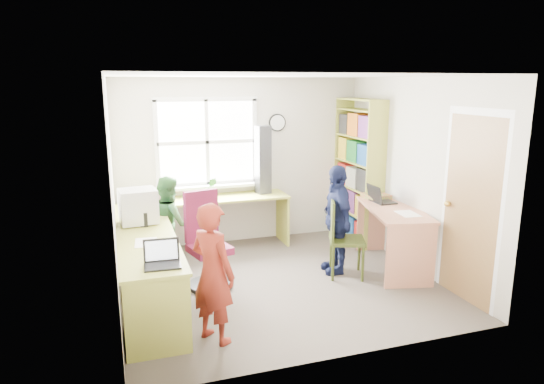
# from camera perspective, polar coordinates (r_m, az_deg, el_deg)

# --- Properties ---
(room) EXTENTS (3.64, 3.44, 2.44)m
(room) POSITION_cam_1_polar(r_m,az_deg,el_deg) (5.61, 0.60, 1.35)
(room) COLOR #463E37
(room) RESTS_ON ground
(l_desk) EXTENTS (2.38, 2.95, 0.75)m
(l_desk) POSITION_cam_1_polar(r_m,az_deg,el_deg) (5.19, -12.09, -8.66)
(l_desk) COLOR #B6B94A
(l_desk) RESTS_ON ground
(right_desk) EXTENTS (0.93, 1.47, 0.78)m
(right_desk) POSITION_cam_1_polar(r_m,az_deg,el_deg) (6.34, 14.08, -3.75)
(right_desk) COLOR tan
(right_desk) RESTS_ON ground
(bookshelf) EXTENTS (0.30, 1.02, 2.10)m
(bookshelf) POSITION_cam_1_polar(r_m,az_deg,el_deg) (7.28, 10.10, 2.08)
(bookshelf) COLOR #B6B94A
(bookshelf) RESTS_ON ground
(swivel_chair) EXTENTS (0.63, 0.63, 1.11)m
(swivel_chair) POSITION_cam_1_polar(r_m,az_deg,el_deg) (5.69, -7.70, -6.31)
(swivel_chair) COLOR black
(swivel_chair) RESTS_ON ground
(wooden_chair) EXTENTS (0.53, 0.53, 0.95)m
(wooden_chair) POSITION_cam_1_polar(r_m,az_deg,el_deg) (5.96, 8.14, -5.06)
(wooden_chair) COLOR #323D14
(wooden_chair) RESTS_ON ground
(crt_monitor) EXTENTS (0.44, 0.40, 0.40)m
(crt_monitor) POSITION_cam_1_polar(r_m,az_deg,el_deg) (5.71, -15.47, -1.63)
(crt_monitor) COLOR silver
(crt_monitor) RESTS_ON l_desk
(laptop_left) EXTENTS (0.33, 0.28, 0.22)m
(laptop_left) POSITION_cam_1_polar(r_m,az_deg,el_deg) (4.43, -12.81, -7.71)
(laptop_left) COLOR black
(laptop_left) RESTS_ON l_desk
(laptop_right) EXTENTS (0.29, 0.35, 0.24)m
(laptop_right) POSITION_cam_1_polar(r_m,az_deg,el_deg) (6.53, 12.51, -0.72)
(laptop_right) COLOR black
(laptop_right) RESTS_ON right_desk
(speaker_a) EXTENTS (0.10, 0.10, 0.16)m
(speaker_a) POSITION_cam_1_polar(r_m,az_deg,el_deg) (5.61, -14.80, -3.12)
(speaker_a) COLOR black
(speaker_a) RESTS_ON l_desk
(speaker_b) EXTENTS (0.12, 0.12, 0.19)m
(speaker_b) POSITION_cam_1_polar(r_m,az_deg,el_deg) (6.18, -14.71, -1.53)
(speaker_b) COLOR black
(speaker_b) RESTS_ON l_desk
(cd_tower) EXTENTS (0.22, 0.20, 0.98)m
(cd_tower) POSITION_cam_1_polar(r_m,az_deg,el_deg) (6.98, -1.08, 3.80)
(cd_tower) COLOR black
(cd_tower) RESTS_ON l_desk
(game_box) EXTENTS (0.33, 0.33, 0.06)m
(game_box) POSITION_cam_1_polar(r_m,az_deg,el_deg) (6.75, 12.16, -0.48)
(game_box) COLOR red
(game_box) RESTS_ON right_desk
(paper_a) EXTENTS (0.24, 0.33, 0.00)m
(paper_a) POSITION_cam_1_polar(r_m,az_deg,el_deg) (5.07, -14.60, -5.77)
(paper_a) COLOR white
(paper_a) RESTS_ON l_desk
(paper_b) EXTENTS (0.25, 0.33, 0.00)m
(paper_b) POSITION_cam_1_polar(r_m,az_deg,el_deg) (6.06, 15.68, -2.47)
(paper_b) COLOR white
(paper_b) RESTS_ON right_desk
(potted_plant) EXTENTS (0.18, 0.16, 0.29)m
(potted_plant) POSITION_cam_1_polar(r_m,az_deg,el_deg) (6.81, -7.16, 0.50)
(potted_plant) COLOR #2B6B2B
(potted_plant) RESTS_ON l_desk
(person_red) EXTENTS (0.53, 0.57, 1.31)m
(person_red) POSITION_cam_1_polar(r_m,az_deg,el_deg) (4.44, -6.97, -9.46)
(person_red) COLOR maroon
(person_red) RESTS_ON ground
(person_green) EXTENTS (0.56, 0.66, 1.21)m
(person_green) POSITION_cam_1_polar(r_m,az_deg,el_deg) (6.21, -11.97, -3.64)
(person_green) COLOR #2D6629
(person_green) RESTS_ON ground
(person_navy) EXTENTS (0.42, 0.83, 1.36)m
(person_navy) POSITION_cam_1_polar(r_m,az_deg,el_deg) (6.04, 7.60, -3.19)
(person_navy) COLOR #13193B
(person_navy) RESTS_ON ground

